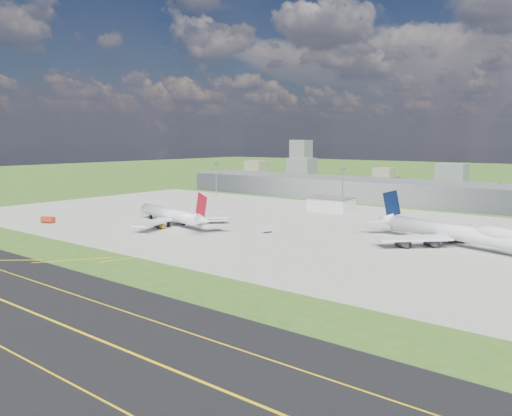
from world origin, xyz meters
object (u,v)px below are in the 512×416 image
Objects in this scene: airliner_red_twin at (173,215)px; fire_truck at (48,220)px; van_white_near at (266,230)px; tug_yellow at (161,227)px; airliner_blue_quad at (458,233)px; van_white_far at (443,238)px.

airliner_red_twin is 8.94× the size of fire_truck.
van_white_near is (50.59, 12.75, -3.69)m from airliner_red_twin.
airliner_red_twin reaches higher than fire_truck.
airliner_red_twin is 12.02m from tug_yellow.
airliner_blue_quad is at bearing -151.13° from airliner_red_twin.
airliner_blue_quad reaches higher than airliner_red_twin.
van_white_near is at bearing -152.28° from airliner_red_twin.
van_white_near is at bearing 1.41° from fire_truck.
fire_truck is 1.60× the size of van_white_far.
van_white_near is (108.30, 48.82, -0.19)m from fire_truck.
van_white_near is at bearing -147.35° from airliner_blue_quad.
fire_truck reaches higher than van_white_far.
airliner_blue_quad reaches higher than van_white_far.
airliner_red_twin is at bearing 9.15° from fire_truck.
fire_truck is 65.54m from tug_yellow.
airliner_blue_quad is at bearing -2.02° from fire_truck.
fire_truck reaches higher than van_white_near.
airliner_blue_quad is 137.09m from tug_yellow.
airliner_blue_quad is (131.55, 35.95, 0.69)m from airliner_red_twin.
airliner_blue_quad is at bearing -64.22° from van_white_far.
fire_truck is 198.07m from van_white_far.
van_white_near is at bearing -172.60° from van_white_far.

